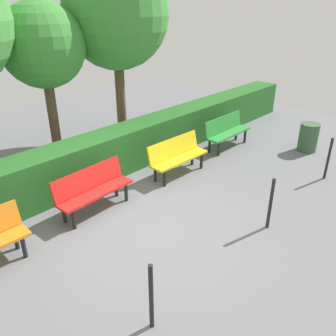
{
  "coord_description": "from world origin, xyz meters",
  "views": [
    {
      "loc": [
        3.46,
        4.15,
        3.8
      ],
      "look_at": [
        -1.36,
        -0.4,
        0.55
      ],
      "focal_mm": 37.46,
      "sensor_mm": 36.0,
      "label": 1
    }
  ],
  "objects_px": {
    "bench_yellow": "(177,155)",
    "bench_red": "(93,188)",
    "trash_bin": "(308,137)",
    "bench_green": "(226,130)",
    "tree_near": "(116,16)",
    "tree_mid": "(43,47)"
  },
  "relations": [
    {
      "from": "bench_yellow",
      "to": "trash_bin",
      "type": "relative_size",
      "value": 2.07
    },
    {
      "from": "bench_red",
      "to": "tree_near",
      "type": "relative_size",
      "value": 0.34
    },
    {
      "from": "bench_red",
      "to": "trash_bin",
      "type": "bearing_deg",
      "value": 160.33
    },
    {
      "from": "bench_red",
      "to": "tree_near",
      "type": "xyz_separation_m",
      "value": [
        -2.71,
        -2.35,
        2.88
      ]
    },
    {
      "from": "bench_red",
      "to": "tree_mid",
      "type": "height_order",
      "value": "tree_mid"
    },
    {
      "from": "bench_yellow",
      "to": "trash_bin",
      "type": "xyz_separation_m",
      "value": [
        -3.48,
        1.64,
        -0.1
      ]
    },
    {
      "from": "bench_green",
      "to": "tree_mid",
      "type": "xyz_separation_m",
      "value": [
        3.67,
        -2.61,
        2.31
      ]
    },
    {
      "from": "bench_red",
      "to": "trash_bin",
      "type": "distance_m",
      "value": 6.03
    },
    {
      "from": "bench_yellow",
      "to": "tree_near",
      "type": "xyz_separation_m",
      "value": [
        -0.43,
        -2.48,
        2.88
      ]
    },
    {
      "from": "tree_near",
      "to": "trash_bin",
      "type": "distance_m",
      "value": 5.93
    },
    {
      "from": "tree_near",
      "to": "tree_mid",
      "type": "relative_size",
      "value": 1.25
    },
    {
      "from": "bench_yellow",
      "to": "bench_red",
      "type": "relative_size",
      "value": 0.99
    },
    {
      "from": "bench_red",
      "to": "bench_yellow",
      "type": "bearing_deg",
      "value": 174.18
    },
    {
      "from": "bench_green",
      "to": "tree_near",
      "type": "distance_m",
      "value": 4.11
    },
    {
      "from": "tree_near",
      "to": "tree_mid",
      "type": "xyz_separation_m",
      "value": [
        1.92,
        -0.27,
        -0.57
      ]
    },
    {
      "from": "bench_green",
      "to": "tree_near",
      "type": "height_order",
      "value": "tree_near"
    },
    {
      "from": "bench_green",
      "to": "bench_red",
      "type": "relative_size",
      "value": 0.99
    },
    {
      "from": "bench_green",
      "to": "bench_red",
      "type": "distance_m",
      "value": 4.46
    },
    {
      "from": "bench_green",
      "to": "tree_mid",
      "type": "relative_size",
      "value": 0.42
    },
    {
      "from": "bench_yellow",
      "to": "tree_mid",
      "type": "bearing_deg",
      "value": -60.05
    },
    {
      "from": "tree_near",
      "to": "bench_green",
      "type": "bearing_deg",
      "value": 126.71
    },
    {
      "from": "tree_near",
      "to": "trash_bin",
      "type": "bearing_deg",
      "value": 126.59
    }
  ]
}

